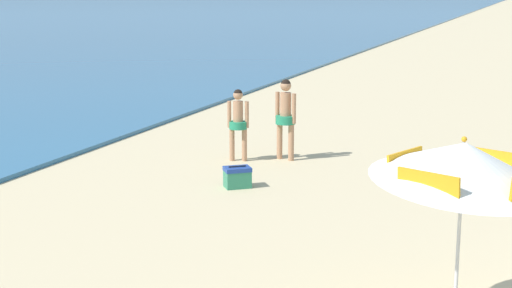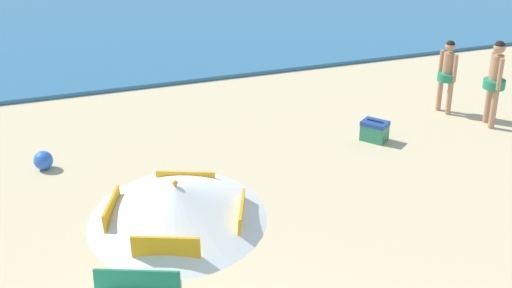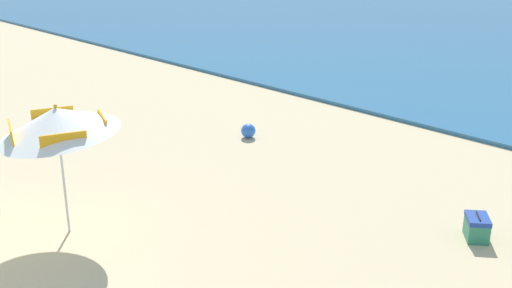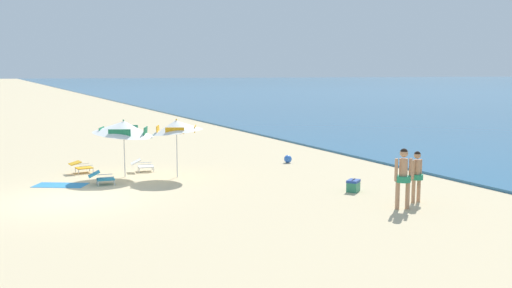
{
  "view_description": "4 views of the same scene",
  "coord_description": "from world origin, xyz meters",
  "px_view_note": "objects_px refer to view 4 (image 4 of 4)",
  "views": [
    {
      "loc": [
        -10.27,
        3.5,
        3.77
      ],
      "look_at": [
        0.22,
        7.4,
        1.44
      ],
      "focal_mm": 53.32,
      "sensor_mm": 36.0,
      "label": 1
    },
    {
      "loc": [
        -3.62,
        -2.26,
        5.64
      ],
      "look_at": [
        -0.44,
        6.61,
        1.33
      ],
      "focal_mm": 49.04,
      "sensor_mm": 36.0,
      "label": 2
    },
    {
      "loc": [
        6.74,
        -0.49,
        5.09
      ],
      "look_at": [
        -0.31,
        6.71,
        1.4
      ],
      "focal_mm": 44.86,
      "sensor_mm": 36.0,
      "label": 3
    },
    {
      "loc": [
        17.81,
        -2.0,
        3.95
      ],
      "look_at": [
        0.24,
        6.33,
        1.45
      ],
      "focal_mm": 38.79,
      "sensor_mm": 36.0,
      "label": 4
    }
  ],
  "objects_px": {
    "beach_umbrella_striped_main": "(124,128)",
    "lounge_chair_facing_sea": "(102,177)",
    "beach_ball": "(288,159)",
    "person_standing_beside": "(417,173)",
    "lounge_chair_beside_umbrella": "(81,166)",
    "beach_umbrella_striped_second": "(176,126)",
    "person_standing_near_shore": "(403,174)",
    "cooler_box": "(353,186)",
    "beach_towel": "(61,185)",
    "lounge_chair_under_umbrella": "(142,165)"
  },
  "relations": [
    {
      "from": "beach_umbrella_striped_second",
      "to": "person_standing_beside",
      "type": "xyz_separation_m",
      "value": [
        7.12,
        5.39,
        -1.03
      ]
    },
    {
      "from": "beach_umbrella_striped_second",
      "to": "person_standing_near_shore",
      "type": "distance_m",
      "value": 8.86
    },
    {
      "from": "lounge_chair_beside_umbrella",
      "to": "person_standing_near_shore",
      "type": "relative_size",
      "value": 0.51
    },
    {
      "from": "person_standing_beside",
      "to": "cooler_box",
      "type": "relative_size",
      "value": 2.62
    },
    {
      "from": "beach_umbrella_striped_main",
      "to": "person_standing_near_shore",
      "type": "bearing_deg",
      "value": 36.15
    },
    {
      "from": "beach_umbrella_striped_second",
      "to": "lounge_chair_beside_umbrella",
      "type": "distance_m",
      "value": 4.38
    },
    {
      "from": "beach_umbrella_striped_second",
      "to": "person_standing_near_shore",
      "type": "bearing_deg",
      "value": 30.38
    },
    {
      "from": "lounge_chair_beside_umbrella",
      "to": "person_standing_near_shore",
      "type": "bearing_deg",
      "value": 37.15
    },
    {
      "from": "lounge_chair_facing_sea",
      "to": "cooler_box",
      "type": "bearing_deg",
      "value": 57.41
    },
    {
      "from": "lounge_chair_facing_sea",
      "to": "beach_ball",
      "type": "height_order",
      "value": "lounge_chair_facing_sea"
    },
    {
      "from": "beach_umbrella_striped_main",
      "to": "person_standing_beside",
      "type": "distance_m",
      "value": 10.84
    },
    {
      "from": "lounge_chair_facing_sea",
      "to": "beach_umbrella_striped_second",
      "type": "bearing_deg",
      "value": 95.13
    },
    {
      "from": "lounge_chair_facing_sea",
      "to": "beach_umbrella_striped_main",
      "type": "bearing_deg",
      "value": 138.04
    },
    {
      "from": "lounge_chair_beside_umbrella",
      "to": "beach_ball",
      "type": "distance_m",
      "value": 8.74
    },
    {
      "from": "lounge_chair_facing_sea",
      "to": "person_standing_beside",
      "type": "bearing_deg",
      "value": 50.25
    },
    {
      "from": "lounge_chair_facing_sea",
      "to": "beach_ball",
      "type": "bearing_deg",
      "value": 99.86
    },
    {
      "from": "lounge_chair_under_umbrella",
      "to": "beach_ball",
      "type": "bearing_deg",
      "value": 84.62
    },
    {
      "from": "beach_umbrella_striped_main",
      "to": "beach_ball",
      "type": "bearing_deg",
      "value": 91.94
    },
    {
      "from": "lounge_chair_under_umbrella",
      "to": "cooler_box",
      "type": "relative_size",
      "value": 1.57
    },
    {
      "from": "lounge_chair_beside_umbrella",
      "to": "lounge_chair_facing_sea",
      "type": "xyz_separation_m",
      "value": [
        2.75,
        0.33,
        -0.0
      ]
    },
    {
      "from": "beach_towel",
      "to": "lounge_chair_facing_sea",
      "type": "bearing_deg",
      "value": 67.62
    },
    {
      "from": "lounge_chair_facing_sea",
      "to": "cooler_box",
      "type": "height_order",
      "value": "lounge_chair_facing_sea"
    },
    {
      "from": "cooler_box",
      "to": "beach_ball",
      "type": "xyz_separation_m",
      "value": [
        -6.19,
        0.88,
        -0.03
      ]
    },
    {
      "from": "person_standing_beside",
      "to": "cooler_box",
      "type": "xyz_separation_m",
      "value": [
        -2.11,
        -0.82,
        -0.72
      ]
    },
    {
      "from": "lounge_chair_beside_umbrella",
      "to": "lounge_chair_facing_sea",
      "type": "bearing_deg",
      "value": 6.76
    },
    {
      "from": "beach_umbrella_striped_second",
      "to": "lounge_chair_facing_sea",
      "type": "bearing_deg",
      "value": -84.87
    },
    {
      "from": "beach_umbrella_striped_main",
      "to": "lounge_chair_facing_sea",
      "type": "distance_m",
      "value": 2.28
    },
    {
      "from": "beach_umbrella_striped_second",
      "to": "beach_ball",
      "type": "bearing_deg",
      "value": 102.3
    },
    {
      "from": "person_standing_near_shore",
      "to": "lounge_chair_facing_sea",
      "type": "bearing_deg",
      "value": -135.09
    },
    {
      "from": "beach_ball",
      "to": "beach_towel",
      "type": "bearing_deg",
      "value": -84.7
    },
    {
      "from": "beach_umbrella_striped_second",
      "to": "beach_ball",
      "type": "distance_m",
      "value": 5.85
    },
    {
      "from": "beach_ball",
      "to": "person_standing_beside",
      "type": "bearing_deg",
      "value": -0.42
    },
    {
      "from": "beach_towel",
      "to": "beach_umbrella_striped_main",
      "type": "bearing_deg",
      "value": 105.06
    },
    {
      "from": "beach_umbrella_striped_main",
      "to": "beach_ball",
      "type": "xyz_separation_m",
      "value": [
        -0.24,
        7.23,
        -1.71
      ]
    },
    {
      "from": "beach_umbrella_striped_second",
      "to": "lounge_chair_facing_sea",
      "type": "height_order",
      "value": "beach_umbrella_striped_second"
    },
    {
      "from": "lounge_chair_beside_umbrella",
      "to": "beach_ball",
      "type": "relative_size",
      "value": 2.66
    },
    {
      "from": "beach_umbrella_striped_main",
      "to": "beach_umbrella_striped_second",
      "type": "bearing_deg",
      "value": 62.14
    },
    {
      "from": "person_standing_beside",
      "to": "beach_umbrella_striped_main",
      "type": "bearing_deg",
      "value": -138.35
    },
    {
      "from": "beach_umbrella_striped_second",
      "to": "lounge_chair_beside_umbrella",
      "type": "bearing_deg",
      "value": -128.0
    },
    {
      "from": "beach_umbrella_striped_second",
      "to": "lounge_chair_under_umbrella",
      "type": "relative_size",
      "value": 2.79
    },
    {
      "from": "beach_umbrella_striped_main",
      "to": "beach_ball",
      "type": "relative_size",
      "value": 9.4
    },
    {
      "from": "beach_umbrella_striped_main",
      "to": "lounge_chair_facing_sea",
      "type": "relative_size",
      "value": 3.49
    },
    {
      "from": "lounge_chair_facing_sea",
      "to": "beach_towel",
      "type": "relative_size",
      "value": 0.52
    },
    {
      "from": "beach_umbrella_striped_second",
      "to": "person_standing_beside",
      "type": "relative_size",
      "value": 1.67
    },
    {
      "from": "beach_umbrella_striped_main",
      "to": "person_standing_beside",
      "type": "relative_size",
      "value": 2.04
    },
    {
      "from": "person_standing_beside",
      "to": "beach_ball",
      "type": "height_order",
      "value": "person_standing_beside"
    },
    {
      "from": "person_standing_beside",
      "to": "beach_towel",
      "type": "height_order",
      "value": "person_standing_beside"
    },
    {
      "from": "lounge_chair_under_umbrella",
      "to": "beach_ball",
      "type": "distance_m",
      "value": 6.38
    },
    {
      "from": "lounge_chair_facing_sea",
      "to": "beach_towel",
      "type": "height_order",
      "value": "lounge_chair_facing_sea"
    },
    {
      "from": "person_standing_beside",
      "to": "lounge_chair_facing_sea",
      "type": "bearing_deg",
      "value": -129.75
    }
  ]
}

